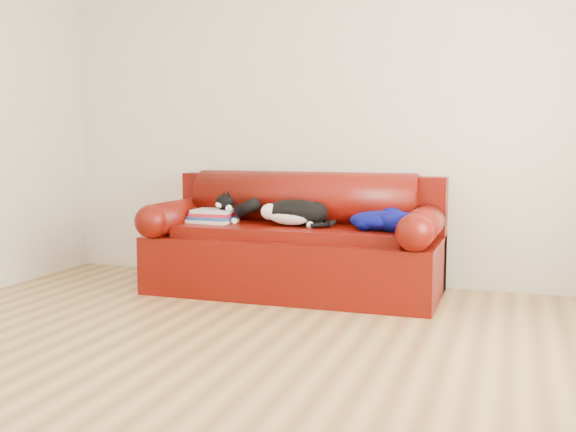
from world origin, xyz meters
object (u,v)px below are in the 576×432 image
at_px(sofa_base, 294,261).
at_px(blanket, 381,220).
at_px(book_stack, 213,216).
at_px(cat, 294,213).

distance_m(sofa_base, blanket, 0.72).
xyz_separation_m(book_stack, cat, (0.64, -0.00, 0.04)).
distance_m(sofa_base, book_stack, 0.70).
height_order(sofa_base, blanket, blanket).
relative_size(sofa_base, cat, 3.10).
bearing_deg(cat, book_stack, 174.61).
xyz_separation_m(cat, blanket, (0.63, 0.02, -0.03)).
bearing_deg(book_stack, cat, -0.23).
height_order(book_stack, cat, cat).
height_order(sofa_base, cat, cat).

